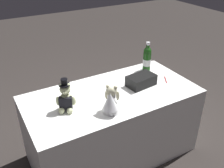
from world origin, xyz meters
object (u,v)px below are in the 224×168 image
object	(u,v)px
teddy_bear_bride	(111,101)
champagne_bottle	(147,58)
teddy_bear_groom	(66,99)
signing_pen	(166,80)
gift_case_black	(141,81)

from	to	relation	value
teddy_bear_bride	champagne_bottle	bearing A→B (deg)	-145.95
teddy_bear_bride	champagne_bottle	size ratio (longest dim) A/B	0.77
teddy_bear_groom	teddy_bear_bride	size ratio (longest dim) A/B	1.15
signing_pen	gift_case_black	xyz separation A→B (m)	(0.27, -0.04, 0.05)
champagne_bottle	gift_case_black	size ratio (longest dim) A/B	1.10
teddy_bear_groom	champagne_bottle	size ratio (longest dim) A/B	0.89
teddy_bear_bride	signing_pen	xyz separation A→B (m)	(-0.73, -0.19, -0.10)
champagne_bottle	teddy_bear_groom	bearing A→B (deg)	14.97
teddy_bear_bride	gift_case_black	size ratio (longest dim) A/B	0.85
teddy_bear_bride	signing_pen	world-z (taller)	teddy_bear_bride
signing_pen	gift_case_black	bearing A→B (deg)	-8.77
gift_case_black	signing_pen	bearing A→B (deg)	171.23
teddy_bear_bride	champagne_bottle	distance (m)	0.85
teddy_bear_groom	champagne_bottle	bearing A→B (deg)	-165.03
signing_pen	teddy_bear_bride	bearing A→B (deg)	14.58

